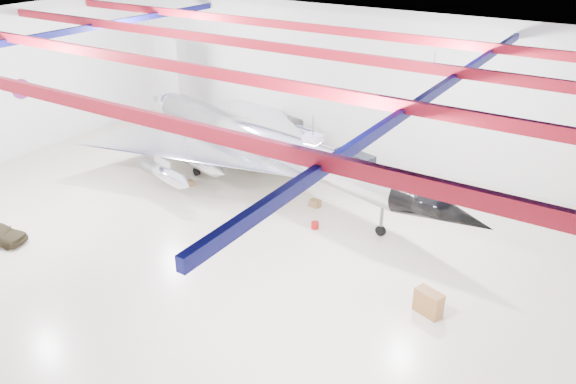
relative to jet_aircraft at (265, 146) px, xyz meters
The scene contains 13 objects.
floor 7.73m from the jet_aircraft, 79.74° to the right, with size 40.00×40.00×0.00m, color beige.
wall_back 8.46m from the jet_aircraft, 80.76° to the left, with size 40.00×40.00×0.00m, color silver.
ceiling 10.96m from the jet_aircraft, 79.74° to the right, with size 40.00×40.00×0.00m, color #0A0F38.
ceiling_structure 10.46m from the jet_aircraft, 79.74° to the right, with size 39.50×29.50×1.08m.
wall_roundel 19.47m from the jet_aircraft, 164.70° to the right, with size 1.50×1.50×0.10m, color #B21414.
jet_aircraft is the anchor object (origin of this frame).
desk 16.51m from the jet_aircraft, 27.91° to the right, with size 1.30×0.65×1.20m, color brown.
crate_ply 5.81m from the jet_aircraft, 142.20° to the right, with size 0.53×0.43×0.37m, color olive.
parts_bin 5.44m from the jet_aircraft, 14.86° to the right, with size 0.65×0.52×0.45m, color olive.
crate_small 5.33m from the jet_aircraft, behind, with size 0.41×0.33×0.29m, color #59595B.
tool_chest 7.53m from the jet_aircraft, 31.02° to the right, with size 0.45×0.45×0.41m, color #9B100F.
oil_barrel 4.99m from the jet_aircraft, 52.36° to the right, with size 0.50×0.40×0.35m, color olive.
spares_box 3.64m from the jet_aircraft, 69.10° to the left, with size 0.45×0.45×0.40m, color #59595B.
Camera 1 is at (19.09, -21.64, 16.50)m, focal length 35.00 mm.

